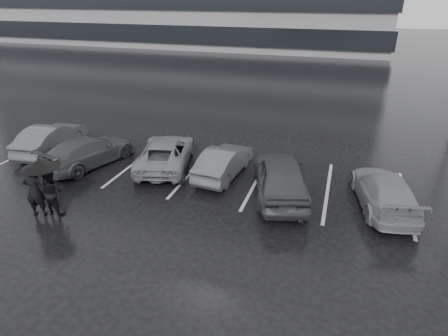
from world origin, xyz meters
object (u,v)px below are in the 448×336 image
Objects in this scene: car_west_b at (166,153)px; pedestrian_right at (52,192)px; pedestrian_left at (34,191)px; car_west_c at (89,151)px; car_west_d at (51,138)px; car_main at (280,176)px; car_west_a at (224,162)px; car_east at (384,191)px.

pedestrian_right reaches higher than car_west_b.
car_west_c is at bearing -95.45° from pedestrian_left.
car_west_d is at bearing -71.58° from pedestrian_left.
pedestrian_left reaches higher than car_main.
car_west_b is (-5.16, 1.06, -0.14)m from car_main.
car_west_b is at bearing 3.08° from car_west_a.
car_main reaches higher than car_west_d.
pedestrian_right is (-1.96, -4.69, 0.19)m from car_west_b.
car_west_b reaches higher than car_west_a.
car_west_c is 2.31× the size of pedestrian_left.
car_west_a is 0.91× the size of car_west_d.
car_west_a is at bearing -17.64° from car_east.
car_east is at bearing -164.02° from car_west_c.
car_west_a is 7.03m from pedestrian_left.
car_west_a is at bearing 174.25° from car_west_d.
car_west_d is 2.51× the size of pedestrian_right.
car_main is 1.01× the size of car_west_b.
car_west_b is at bearing -16.36° from car_east.
car_west_c is 2.70m from car_west_d.
car_west_a is at bearing -37.68° from car_main.
car_west_c reaches higher than car_west_a.
car_west_d is at bearing 5.71° from car_west_a.
car_west_a is at bearing 162.78° from car_west_b.
car_west_c is (-8.45, 0.18, -0.13)m from car_main.
car_west_d is (-11.06, 0.88, -0.10)m from car_main.
car_west_b is 5.51m from pedestrian_left.
car_main is 2.39× the size of pedestrian_left.
car_main is at bearing -6.79° from car_east.
pedestrian_left is 1.16× the size of pedestrian_right.
car_main is 8.45m from car_west_c.
car_west_c is (-3.29, -0.88, 0.01)m from car_west_b.
pedestrian_left is (-5.06, -4.86, 0.33)m from car_west_a.
pedestrian_left is at bearing 9.18° from car_east.
car_west_d is at bearing -21.04° from car_main.
car_west_a is 2.29× the size of pedestrian_right.
pedestrian_right is at bearing 124.72° from car_west_c.
car_main is 1.07× the size of car_east.
car_west_d reaches higher than car_east.
pedestrian_left reaches higher than pedestrian_right.
car_main is 5.27m from car_west_b.
car_west_b is 1.10× the size of car_west_d.
pedestrian_left is at bearing 49.13° from car_west_b.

